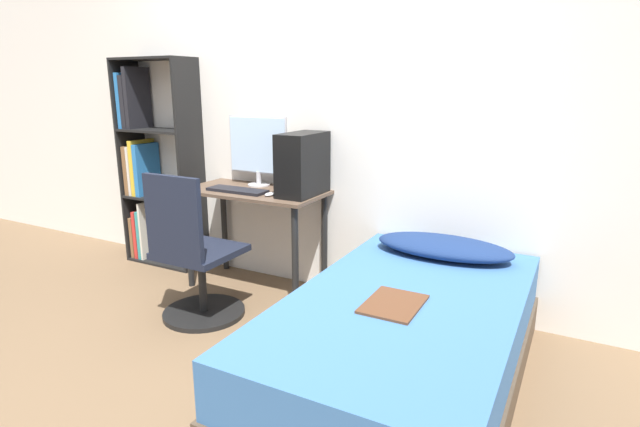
{
  "coord_description": "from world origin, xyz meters",
  "views": [
    {
      "loc": [
        1.72,
        -1.61,
        1.43
      ],
      "look_at": [
        0.49,
        0.7,
        0.75
      ],
      "focal_mm": 28.0,
      "sensor_mm": 36.0,
      "label": 1
    }
  ],
  "objects_px": {
    "bookshelf": "(149,166)",
    "office_chair": "(194,265)",
    "keyboard": "(237,190)",
    "pc_tower": "(303,164)",
    "bed": "(404,342)",
    "monitor": "(258,148)"
  },
  "relations": [
    {
      "from": "office_chair",
      "to": "bed",
      "type": "bearing_deg",
      "value": -3.34
    },
    {
      "from": "keyboard",
      "to": "pc_tower",
      "type": "xyz_separation_m",
      "value": [
        0.44,
        0.13,
        0.19
      ]
    },
    {
      "from": "pc_tower",
      "to": "bookshelf",
      "type": "bearing_deg",
      "value": 177.11
    },
    {
      "from": "bookshelf",
      "to": "office_chair",
      "type": "height_order",
      "value": "bookshelf"
    },
    {
      "from": "monitor",
      "to": "pc_tower",
      "type": "height_order",
      "value": "monitor"
    },
    {
      "from": "keyboard",
      "to": "pc_tower",
      "type": "distance_m",
      "value": 0.5
    },
    {
      "from": "bookshelf",
      "to": "keyboard",
      "type": "distance_m",
      "value": 1.06
    },
    {
      "from": "keyboard",
      "to": "pc_tower",
      "type": "height_order",
      "value": "pc_tower"
    },
    {
      "from": "bed",
      "to": "monitor",
      "type": "bearing_deg",
      "value": 149.63
    },
    {
      "from": "office_chair",
      "to": "bookshelf",
      "type": "bearing_deg",
      "value": 146.82
    },
    {
      "from": "bookshelf",
      "to": "pc_tower",
      "type": "xyz_separation_m",
      "value": [
        1.48,
        -0.07,
        0.13
      ]
    },
    {
      "from": "bed",
      "to": "keyboard",
      "type": "bearing_deg",
      "value": 157.95
    },
    {
      "from": "bookshelf",
      "to": "monitor",
      "type": "xyz_separation_m",
      "value": [
        1.04,
        0.05,
        0.2
      ]
    },
    {
      "from": "office_chair",
      "to": "pc_tower",
      "type": "xyz_separation_m",
      "value": [
        0.42,
        0.62,
        0.57
      ]
    },
    {
      "from": "bookshelf",
      "to": "office_chair",
      "type": "xyz_separation_m",
      "value": [
        1.06,
        -0.69,
        -0.44
      ]
    },
    {
      "from": "bed",
      "to": "pc_tower",
      "type": "xyz_separation_m",
      "value": [
        -0.96,
        0.7,
        0.7
      ]
    },
    {
      "from": "keyboard",
      "to": "bookshelf",
      "type": "bearing_deg",
      "value": 168.76
    },
    {
      "from": "bookshelf",
      "to": "monitor",
      "type": "distance_m",
      "value": 1.06
    },
    {
      "from": "bed",
      "to": "monitor",
      "type": "distance_m",
      "value": 1.79
    },
    {
      "from": "monitor",
      "to": "keyboard",
      "type": "height_order",
      "value": "monitor"
    },
    {
      "from": "bed",
      "to": "office_chair",
      "type": "bearing_deg",
      "value": 176.66
    },
    {
      "from": "monitor",
      "to": "bed",
      "type": "bearing_deg",
      "value": -30.37
    }
  ]
}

